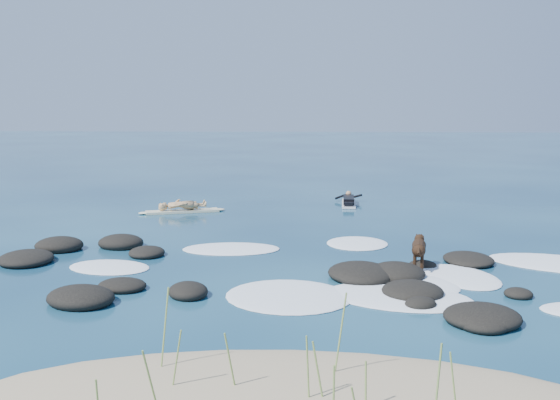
{
  "coord_description": "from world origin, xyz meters",
  "views": [
    {
      "loc": [
        0.35,
        -15.23,
        3.79
      ],
      "look_at": [
        -0.85,
        4.0,
        0.9
      ],
      "focal_mm": 40.0,
      "sensor_mm": 36.0,
      "label": 1
    }
  ],
  "objects": [
    {
      "name": "standing_surfer_rig",
      "position": [
        -4.56,
        6.7,
        0.7
      ],
      "size": [
        3.04,
        1.39,
        1.78
      ],
      "rotation": [
        0.0,
        0.0,
        0.35
      ],
      "color": "beige",
      "rests_on": "ground"
    },
    {
      "name": "paddling_surfer_rig",
      "position": [
        1.53,
        8.95,
        0.15
      ],
      "size": [
        1.12,
        2.49,
        0.43
      ],
      "rotation": [
        0.0,
        0.0,
        1.53
      ],
      "color": "silver",
      "rests_on": "ground"
    },
    {
      "name": "breaking_foam",
      "position": [
        1.79,
        -1.28,
        0.01
      ],
      "size": [
        14.02,
        7.51,
        0.12
      ],
      "color": "white",
      "rests_on": "ground"
    },
    {
      "name": "ground",
      "position": [
        0.0,
        0.0,
        0.0
      ],
      "size": [
        160.0,
        160.0,
        0.0
      ],
      "primitive_type": "plane",
      "color": "#0A2642",
      "rests_on": "ground"
    },
    {
      "name": "dog",
      "position": [
        2.7,
        -0.85,
        0.53
      ],
      "size": [
        0.45,
        1.27,
        0.81
      ],
      "rotation": [
        0.0,
        0.0,
        1.4
      ],
      "color": "black",
      "rests_on": "ground"
    },
    {
      "name": "dune_grass",
      "position": [
        -0.03,
        -8.17,
        0.61
      ],
      "size": [
        4.08,
        1.93,
        1.21
      ],
      "color": "#799749",
      "rests_on": "ground"
    },
    {
      "name": "reef_rocks",
      "position": [
        -0.04,
        -2.01,
        0.1
      ],
      "size": [
        14.96,
        7.26,
        0.6
      ],
      "color": "black",
      "rests_on": "ground"
    }
  ]
}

